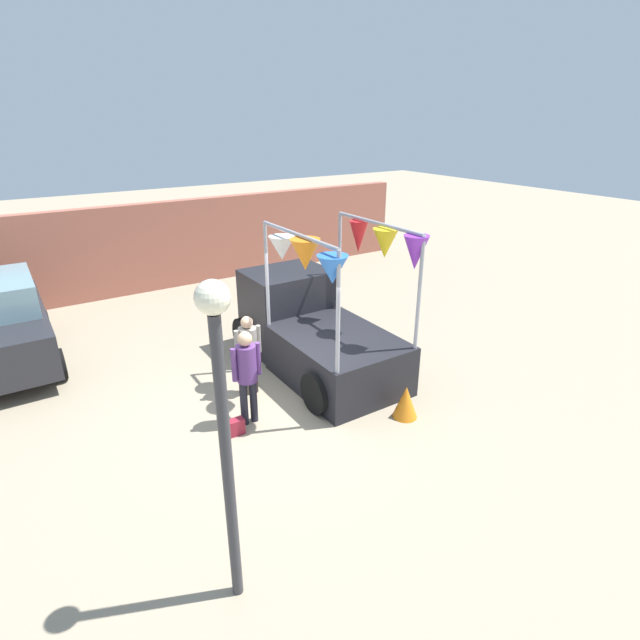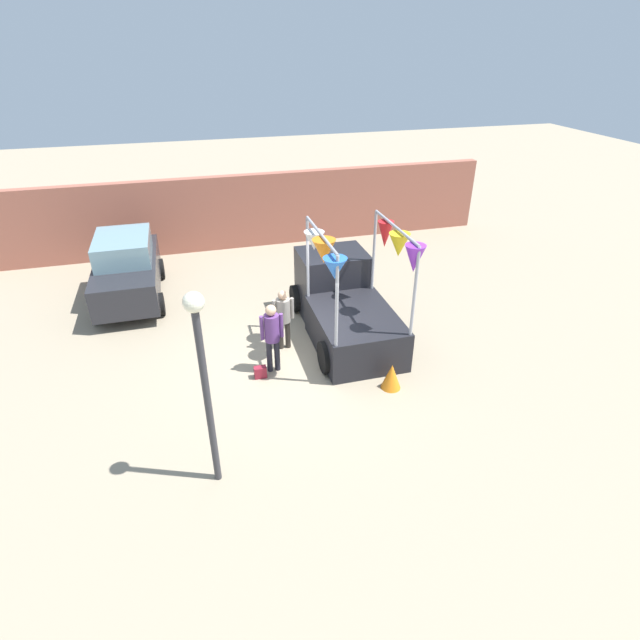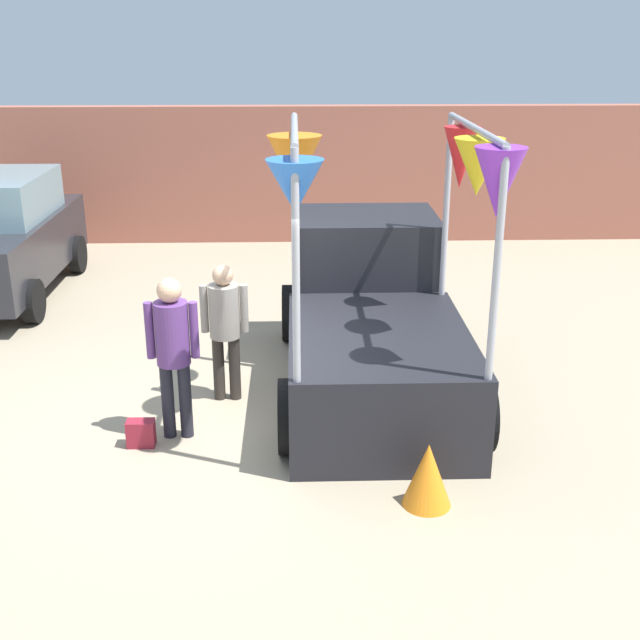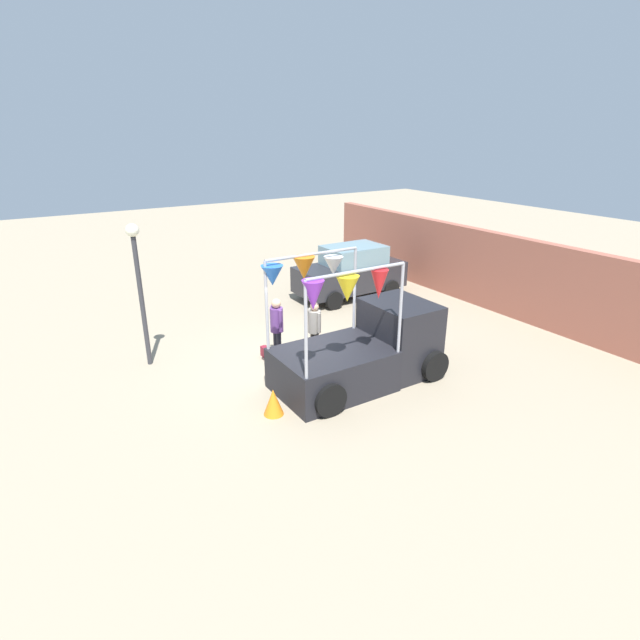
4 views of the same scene
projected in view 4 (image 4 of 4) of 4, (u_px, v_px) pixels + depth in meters
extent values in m
plane|color=gray|center=(299.00, 365.00, 13.03)|extent=(60.00, 60.00, 0.00)
cube|color=black|center=(332.00, 370.00, 11.68)|extent=(1.90, 2.60, 1.00)
cube|color=black|center=(399.00, 336.00, 12.53)|extent=(1.80, 1.40, 1.80)
cube|color=#8CB2C6|center=(400.00, 320.00, 12.37)|extent=(1.76, 1.37, 0.60)
cylinder|color=black|center=(385.00, 340.00, 13.64)|extent=(0.22, 0.76, 0.76)
cylinder|color=black|center=(434.00, 366.00, 12.14)|extent=(0.22, 0.76, 0.76)
cylinder|color=black|center=(287.00, 366.00, 12.13)|extent=(0.22, 0.76, 0.76)
cylinder|color=black|center=(330.00, 400.00, 10.63)|extent=(0.22, 0.76, 0.76)
cylinder|color=#A5A5AD|center=(355.00, 289.00, 12.42)|extent=(0.07, 0.07, 2.09)
cylinder|color=#A5A5AD|center=(401.00, 309.00, 11.05)|extent=(0.07, 0.07, 2.09)
cylinder|color=#A5A5AD|center=(267.00, 306.00, 11.21)|extent=(0.07, 0.07, 2.09)
cylinder|color=#A5A5AD|center=(306.00, 331.00, 9.83)|extent=(0.07, 0.07, 2.09)
cylinder|color=#A5A5AD|center=(313.00, 254.00, 11.44)|extent=(0.07, 2.44, 0.07)
cylinder|color=#A5A5AD|center=(357.00, 271.00, 10.07)|extent=(0.07, 2.44, 0.07)
cone|color=blue|center=(272.00, 276.00, 11.05)|extent=(0.64, 0.64, 0.46)
cone|color=purple|center=(313.00, 295.00, 9.66)|extent=(0.52, 0.52, 0.61)
cone|color=orange|center=(304.00, 268.00, 11.43)|extent=(0.56, 0.56, 0.54)
cone|color=yellow|center=(347.00, 289.00, 10.07)|extent=(0.59, 0.59, 0.55)
cone|color=white|center=(333.00, 266.00, 11.86)|extent=(0.66, 0.66, 0.44)
cone|color=red|center=(379.00, 284.00, 10.48)|extent=(0.54, 0.54, 0.64)
cube|color=#26262B|center=(350.00, 276.00, 18.09)|extent=(1.70, 4.00, 0.90)
cube|color=#72939E|center=(354.00, 255.00, 17.88)|extent=(1.50, 2.10, 0.66)
cylinder|color=black|center=(363.00, 278.00, 19.54)|extent=(0.18, 0.64, 0.64)
cylinder|color=black|center=(391.00, 289.00, 18.20)|extent=(0.18, 0.64, 0.64)
cylinder|color=black|center=(308.00, 288.00, 18.30)|extent=(0.18, 0.64, 0.64)
cylinder|color=black|center=(334.00, 300.00, 16.96)|extent=(0.18, 0.64, 0.64)
cylinder|color=black|center=(276.00, 344.00, 13.28)|extent=(0.13, 0.13, 0.82)
cylinder|color=black|center=(279.00, 347.00, 13.13)|extent=(0.13, 0.13, 0.82)
cylinder|color=#593372|center=(277.00, 320.00, 12.94)|extent=(0.34, 0.34, 0.65)
sphere|color=tan|center=(276.00, 303.00, 12.78)|extent=(0.25, 0.25, 0.25)
cylinder|color=#593372|center=(273.00, 316.00, 13.10)|extent=(0.09, 0.09, 0.58)
cylinder|color=#593372|center=(281.00, 321.00, 12.76)|extent=(0.09, 0.09, 0.58)
cylinder|color=#2D2823|center=(313.00, 344.00, 13.38)|extent=(0.13, 0.13, 0.76)
cylinder|color=#2D2823|center=(316.00, 346.00, 13.23)|extent=(0.13, 0.13, 0.76)
cylinder|color=gray|center=(315.00, 321.00, 13.06)|extent=(0.34, 0.34, 0.60)
sphere|color=tan|center=(314.00, 307.00, 12.91)|extent=(0.23, 0.23, 0.23)
cylinder|color=gray|center=(310.00, 318.00, 13.22)|extent=(0.09, 0.09, 0.54)
cylinder|color=gray|center=(319.00, 323.00, 12.88)|extent=(0.09, 0.09, 0.54)
cube|color=maroon|center=(265.00, 352.00, 13.48)|extent=(0.28, 0.16, 0.28)
cylinder|color=#333338|center=(142.00, 303.00, 12.52)|extent=(0.12, 0.12, 3.36)
sphere|color=#F2EDCC|center=(132.00, 230.00, 11.86)|extent=(0.32, 0.32, 0.32)
cube|color=#9E5947|center=(503.00, 274.00, 16.44)|extent=(18.00, 0.36, 2.60)
cone|color=orange|center=(273.00, 402.00, 10.69)|extent=(0.46, 0.46, 0.60)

